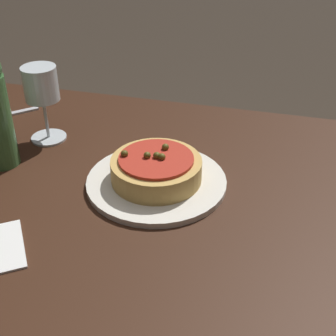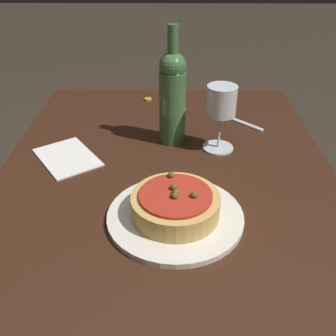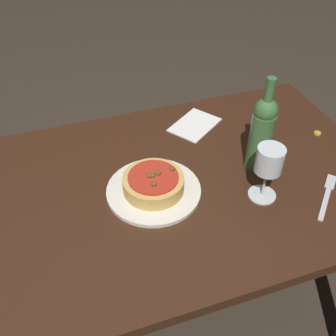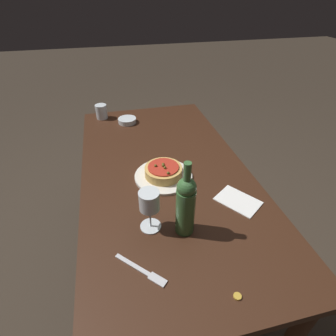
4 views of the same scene
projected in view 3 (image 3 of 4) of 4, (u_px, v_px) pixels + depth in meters
name	position (u px, v px, depth m)	size (l,w,h in m)	color
ground_plane	(144.00, 320.00, 1.63)	(14.00, 14.00, 0.00)	#382D23
dining_table	(135.00, 213.00, 1.19)	(1.53, 0.80, 0.76)	#381E11
dinner_plate	(154.00, 190.00, 1.13)	(0.27, 0.27, 0.01)	white
pizza	(153.00, 183.00, 1.11)	(0.17, 0.17, 0.06)	tan
wine_glass	(269.00, 163.00, 1.04)	(0.08, 0.08, 0.17)	silver
wine_bottle	(262.00, 132.00, 1.13)	(0.07, 0.07, 0.30)	#3D6B38
fork	(327.00, 194.00, 1.12)	(0.15, 0.15, 0.00)	silver
paper_napkin	(195.00, 125.00, 1.38)	(0.21, 0.20, 0.00)	white
bottle_cap	(317.00, 133.00, 1.34)	(0.02, 0.02, 0.01)	gold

